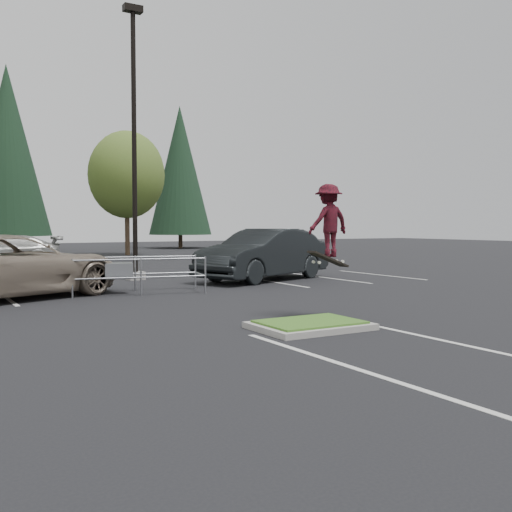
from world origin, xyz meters
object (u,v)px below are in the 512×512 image
decid_c (126,178)px  cart_corral (123,271)px  car_l_tan (7,267)px  car_r_charc (264,254)px  conif_b (8,150)px  skateboarder (328,221)px  conif_c (180,170)px  light_pole (134,158)px  car_far_silver (1,252)px

decid_c → cart_corral: (-7.30, -22.02, -4.56)m
car_l_tan → cart_corral: bearing=-120.0°
car_r_charc → car_l_tan: bearing=-103.2°
decid_c → conif_b: 12.51m
car_l_tan → car_r_charc: 9.17m
skateboarder → car_r_charc: 9.18m
decid_c → cart_corral: decid_c is taller
conif_c → skateboarder: bearing=-108.4°
cart_corral → decid_c: bearing=83.3°
car_r_charc → decid_c: bearing=155.2°
conif_c → decid_c: bearing=-129.6°
conif_b → cart_corral: (-1.31, -32.69, -7.15)m
conif_c → conif_b: bearing=175.9°
light_pole → car_l_tan: size_ratio=1.56×
cart_corral → car_far_silver: car_far_silver is taller
conif_c → car_l_tan: conif_c is taller
conif_b → skateboarder: 39.93m
decid_c → car_l_tan: bearing=-115.9°
conif_b → conif_c: (14.00, -1.00, -1.00)m
skateboarder → light_pole: bearing=-91.1°
decid_c → conif_c: 12.65m
car_l_tan → car_far_silver: 12.48m
car_r_charc → car_far_silver: bearing=-166.4°
decid_c → conif_b: conif_b is taller
decid_c → cart_corral: 23.64m
light_pole → skateboarder: (0.70, -11.00, -2.41)m
conif_b → skateboarder: (1.20, -39.50, -5.70)m
conif_b → conif_c: 14.07m
conif_b → cart_corral: conif_b is taller
conif_c → skateboarder: 40.84m
conif_b → cart_corral: 33.49m
decid_c → conif_b: size_ratio=0.58×
skateboarder → car_far_silver: size_ratio=0.34×
light_pole → conif_b: size_ratio=0.70×
conif_b → car_far_silver: conif_b is taller
conif_c → cart_corral: 35.72m
cart_corral → skateboarder: bearing=-58.1°
light_pole → cart_corral: 5.98m
decid_c → car_far_silver: 13.69m
skateboarder → conif_b: bearing=-93.0°
skateboarder → cart_corral: bearing=-74.5°
car_r_charc → skateboarder: bearing=-42.7°
light_pole → conif_b: 28.69m
car_r_charc → light_pole: bearing=-142.8°
conif_c → skateboarder: (-12.80, -38.50, -4.70)m
conif_b → car_far_silver: size_ratio=2.66×
car_l_tan → light_pole: bearing=-75.6°
conif_c → car_r_charc: conif_c is taller
car_far_silver → conif_b: bearing=175.0°
conif_b → light_pole: bearing=-89.0°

